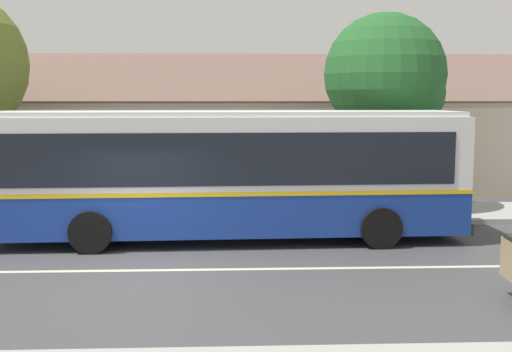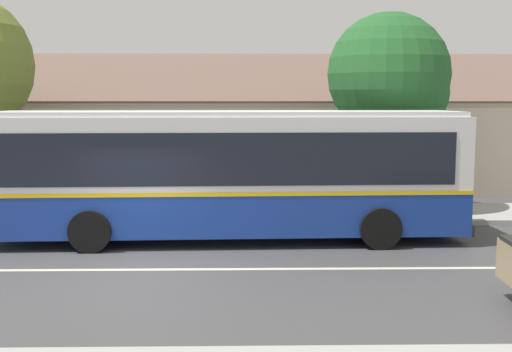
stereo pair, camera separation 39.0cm
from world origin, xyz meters
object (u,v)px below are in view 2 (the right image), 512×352
at_px(street_tree_primary, 393,79).
at_px(bus_stop_sign, 431,166).
at_px(transit_bus, 228,171).
at_px(bench_by_building, 2,200).

height_order(street_tree_primary, bus_stop_sign, street_tree_primary).
distance_m(transit_bus, bus_stop_sign, 6.14).
bearing_deg(bench_by_building, transit_bus, -23.21).
xyz_separation_m(bench_by_building, street_tree_primary, (11.77, 0.75, 3.60)).
relative_size(street_tree_primary, bus_stop_sign, 2.58).
bearing_deg(bus_stop_sign, transit_bus, -160.09).
distance_m(bench_by_building, street_tree_primary, 12.33).
xyz_separation_m(transit_bus, bus_stop_sign, (5.77, 2.09, -0.11)).
xyz_separation_m(transit_bus, bench_by_building, (-6.81, 2.92, -1.18)).
distance_m(bench_by_building, bus_stop_sign, 12.66).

